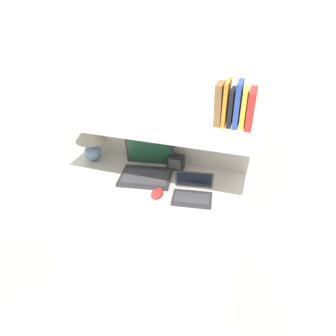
% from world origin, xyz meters
% --- Properties ---
extents(ground_plane, '(12.00, 12.00, 0.00)m').
position_xyz_m(ground_plane, '(0.00, 0.00, 0.00)').
color(ground_plane, '#B2AD9E').
extents(wall_back, '(6.00, 0.05, 2.40)m').
position_xyz_m(wall_back, '(0.00, 0.73, 1.20)').
color(wall_back, silver).
rests_on(wall_back, ground_plane).
extents(desk, '(1.27, 0.66, 0.76)m').
position_xyz_m(desk, '(0.00, 0.33, 0.38)').
color(desk, silver).
rests_on(desk, ground_plane).
extents(back_riser, '(1.27, 0.04, 1.18)m').
position_xyz_m(back_riser, '(0.00, 0.68, 0.59)').
color(back_riser, silver).
rests_on(back_riser, ground_plane).
extents(shelf, '(1.27, 0.60, 0.03)m').
position_xyz_m(shelf, '(0.00, 0.40, 1.20)').
color(shelf, silver).
rests_on(shelf, back_riser).
extents(table_lamp, '(0.22, 0.22, 0.31)m').
position_xyz_m(table_lamp, '(-0.50, 0.52, 0.96)').
color(table_lamp, '#7593B2').
rests_on(table_lamp, desk).
extents(laptop_large, '(0.39, 0.37, 0.26)m').
position_xyz_m(laptop_large, '(-0.04, 0.44, 0.81)').
color(laptop_large, '#333338').
rests_on(laptop_large, desk).
extents(laptop_small, '(0.27, 0.24, 0.15)m').
position_xyz_m(laptop_small, '(0.32, 0.28, 0.80)').
color(laptop_small, '#333338').
rests_on(laptop_small, desk).
extents(computer_mouse, '(0.07, 0.12, 0.03)m').
position_xyz_m(computer_mouse, '(0.11, 0.23, 0.78)').
color(computer_mouse, red).
rests_on(computer_mouse, desk).
extents(router_box, '(0.11, 0.07, 0.10)m').
position_xyz_m(router_box, '(0.12, 0.58, 0.81)').
color(router_box, black).
rests_on(router_box, desk).
extents(book_red, '(0.04, 0.16, 0.20)m').
position_xyz_m(book_red, '(0.59, 0.40, 1.32)').
color(book_red, '#A82823').
rests_on(book_red, shelf).
extents(book_yellow, '(0.02, 0.13, 0.21)m').
position_xyz_m(book_yellow, '(0.55, 0.40, 1.32)').
color(book_yellow, gold).
rests_on(book_yellow, shelf).
extents(book_blue, '(0.03, 0.15, 0.24)m').
position_xyz_m(book_blue, '(0.52, 0.40, 1.33)').
color(book_blue, '#284293').
rests_on(book_blue, shelf).
extents(book_black, '(0.02, 0.13, 0.20)m').
position_xyz_m(book_black, '(0.48, 0.40, 1.31)').
color(book_black, black).
rests_on(book_black, shelf).
extents(book_orange, '(0.02, 0.15, 0.24)m').
position_xyz_m(book_orange, '(0.45, 0.40, 1.33)').
color(book_orange, orange).
rests_on(book_orange, shelf).
extents(book_brown, '(0.04, 0.14, 0.23)m').
position_xyz_m(book_brown, '(0.42, 0.40, 1.33)').
color(book_brown, brown).
rests_on(book_brown, shelf).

